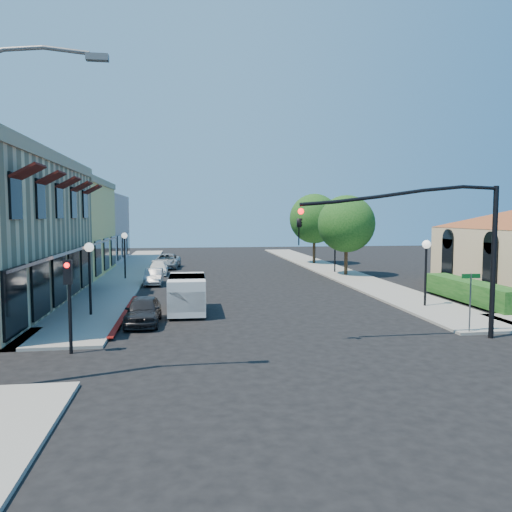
{
  "coord_description": "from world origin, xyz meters",
  "views": [
    {
      "loc": [
        -3.98,
        -16.46,
        4.84
      ],
      "look_at": [
        -0.08,
        10.95,
        2.6
      ],
      "focal_mm": 35.0,
      "sensor_mm": 36.0,
      "label": 1
    }
  ],
  "objects": [
    {
      "name": "secondary_signal",
      "position": [
        -8.0,
        1.41,
        2.32
      ],
      "size": [
        0.28,
        0.42,
        3.32
      ],
      "color": "black",
      "rests_on": "ground"
    },
    {
      "name": "yellow_stucco_building",
      "position": [
        -15.5,
        26.0,
        3.8
      ],
      "size": [
        10.0,
        12.0,
        7.6
      ],
      "primitive_type": "cube",
      "color": "#EAD069",
      "rests_on": "ground"
    },
    {
      "name": "sidewalk_right",
      "position": [
        8.75,
        27.0,
        0.06
      ],
      "size": [
        3.5,
        50.0,
        0.12
      ],
      "primitive_type": "cube",
      "color": "gray",
      "rests_on": "ground"
    },
    {
      "name": "street_tree_b",
      "position": [
        8.8,
        32.0,
        4.54
      ],
      "size": [
        4.94,
        4.94,
        7.02
      ],
      "color": "#382616",
      "rests_on": "ground"
    },
    {
      "name": "parked_car_b",
      "position": [
        -6.2,
        19.0,
        0.56
      ],
      "size": [
        1.21,
        3.38,
        1.11
      ],
      "primitive_type": "imported",
      "rotation": [
        0.0,
        0.0,
        -0.01
      ],
      "color": "#A9ABAE",
      "rests_on": "ground"
    },
    {
      "name": "curb_red_strip",
      "position": [
        -6.9,
        8.0,
        0.0
      ],
      "size": [
        0.25,
        10.0,
        0.06
      ],
      "primitive_type": "cube",
      "color": "maroon",
      "rests_on": "ground"
    },
    {
      "name": "parked_car_c",
      "position": [
        -6.2,
        24.9,
        0.53
      ],
      "size": [
        1.52,
        3.67,
        1.06
      ],
      "primitive_type": "imported",
      "rotation": [
        0.0,
        0.0,
        -0.01
      ],
      "color": "white",
      "rests_on": "ground"
    },
    {
      "name": "parked_car_d",
      "position": [
        -5.69,
        30.04,
        0.66
      ],
      "size": [
        2.63,
        4.93,
        1.32
      ],
      "primitive_type": "imported",
      "rotation": [
        0.0,
        0.0,
        -0.1
      ],
      "color": "#A0A3A5",
      "rests_on": "ground"
    },
    {
      "name": "pink_stucco_building",
      "position": [
        -15.5,
        38.0,
        3.5
      ],
      "size": [
        10.0,
        12.0,
        7.0
      ],
      "primitive_type": "cube",
      "color": "#C89E97",
      "rests_on": "ground"
    },
    {
      "name": "hedge",
      "position": [
        11.7,
        9.0,
        0.0
      ],
      "size": [
        1.4,
        8.0,
        1.1
      ],
      "primitive_type": "cube",
      "color": "#124013",
      "rests_on": "ground"
    },
    {
      "name": "parked_car_a",
      "position": [
        -5.87,
        6.0,
        0.63
      ],
      "size": [
        1.53,
        3.69,
        1.25
      ],
      "primitive_type": "imported",
      "rotation": [
        0.0,
        0.0,
        -0.01
      ],
      "color": "black",
      "rests_on": "ground"
    },
    {
      "name": "sidewalk_left",
      "position": [
        -8.75,
        27.0,
        0.06
      ],
      "size": [
        3.5,
        50.0,
        0.12
      ],
      "primitive_type": "cube",
      "color": "gray",
      "rests_on": "ground"
    },
    {
      "name": "lamppost_left_far",
      "position": [
        -8.5,
        22.0,
        2.74
      ],
      "size": [
        0.44,
        0.44,
        3.57
      ],
      "color": "black",
      "rests_on": "ground"
    },
    {
      "name": "street_tree_a",
      "position": [
        8.8,
        22.0,
        4.19
      ],
      "size": [
        4.56,
        4.56,
        6.48
      ],
      "color": "#382616",
      "rests_on": "ground"
    },
    {
      "name": "white_van",
      "position": [
        -3.92,
        8.34,
        1.05
      ],
      "size": [
        1.87,
        4.13,
        1.82
      ],
      "color": "silver",
      "rests_on": "ground"
    },
    {
      "name": "ground",
      "position": [
        0.0,
        0.0,
        0.0
      ],
      "size": [
        120.0,
        120.0,
        0.0
      ],
      "primitive_type": "plane",
      "color": "black",
      "rests_on": "ground"
    },
    {
      "name": "signal_mast_arm",
      "position": [
        5.86,
        1.5,
        4.09
      ],
      "size": [
        8.01,
        0.39,
        6.0
      ],
      "color": "black",
      "rests_on": "ground"
    },
    {
      "name": "lamppost_left_near",
      "position": [
        -8.5,
        8.0,
        2.74
      ],
      "size": [
        0.44,
        0.44,
        3.57
      ],
      "color": "black",
      "rests_on": "ground"
    },
    {
      "name": "street_name_sign",
      "position": [
        7.5,
        2.2,
        1.7
      ],
      "size": [
        0.8,
        0.06,
        2.5
      ],
      "color": "#595B5E",
      "rests_on": "ground"
    },
    {
      "name": "lamppost_right_far",
      "position": [
        8.5,
        24.0,
        2.74
      ],
      "size": [
        0.44,
        0.44,
        3.57
      ],
      "color": "black",
      "rests_on": "ground"
    },
    {
      "name": "lamppost_right_near",
      "position": [
        8.5,
        8.0,
        2.74
      ],
      "size": [
        0.44,
        0.44,
        3.57
      ],
      "color": "black",
      "rests_on": "ground"
    }
  ]
}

